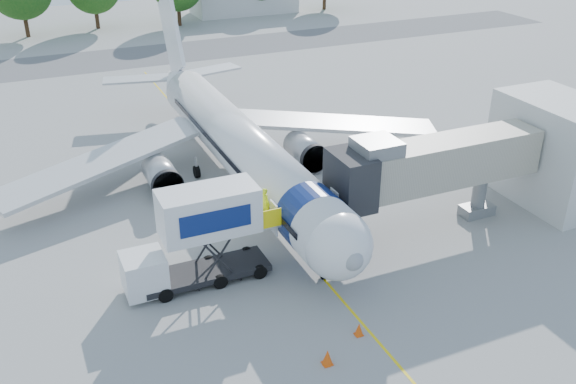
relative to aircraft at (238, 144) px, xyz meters
name	(u,v)px	position (x,y,z in m)	size (l,w,h in m)	color
ground	(260,205)	(0.00, -4.12, -2.95)	(160.00, 160.00, 0.00)	#9A9A97
guidance_line	(260,205)	(0.00, -4.12, -2.94)	(0.15, 70.00, 0.01)	yellow
taxiway_strip	(132,57)	(0.00, 37.88, -2.94)	(120.00, 10.00, 0.01)	#59595B
aircraft	(238,144)	(0.00, 0.00, 0.00)	(34.17, 37.73, 11.35)	silver
jet_bridge	(425,166)	(7.99, -11.12, 1.39)	(13.90, 3.20, 6.60)	#ACA593
terminal_stub	(555,151)	(18.50, -11.12, 0.55)	(5.00, 8.00, 7.00)	beige
catering_hiloader	(198,238)	(-6.26, -11.12, -0.19)	(8.50, 2.44, 5.50)	black
ground_tug	(325,343)	(-2.80, -19.30, -2.20)	(3.90, 2.63, 1.43)	silver
safety_cone_a	(359,329)	(-0.60, -18.64, -2.62)	(0.43, 0.43, 0.69)	#E14B0B
safety_cone_b	(327,357)	(-2.94, -19.86, -2.56)	(0.50, 0.50, 0.80)	#E14B0B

